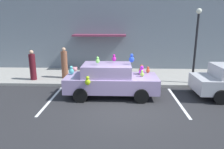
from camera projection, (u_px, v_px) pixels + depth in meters
name	position (u px, v px, depth m)	size (l,w,h in m)	color
ground_plane	(126.00, 110.00, 8.47)	(60.00, 60.00, 0.00)	#262628
sidewalk	(124.00, 76.00, 13.29)	(24.00, 4.00, 0.15)	gray
storefront_building	(124.00, 25.00, 14.60)	(24.00, 1.25, 6.40)	slate
parking_stripe_front	(178.00, 101.00, 9.35)	(0.12, 3.60, 0.01)	silver
parking_stripe_rear	(51.00, 100.00, 9.56)	(0.12, 3.60, 0.01)	silver
plush_covered_car	(110.00, 80.00, 9.88)	(4.30, 2.05, 2.05)	#A089B6
teddy_bear_on_sidewalk	(75.00, 74.00, 12.22)	(0.41, 0.34, 0.77)	pink
street_lamp_post	(196.00, 39.00, 11.08)	(0.28, 0.28, 3.98)	black
pedestrian_near_shopfront	(33.00, 66.00, 12.11)	(0.36, 0.36, 1.74)	#4D121B
pedestrian_walking_past	(64.00, 64.00, 12.50)	(0.37, 0.37, 1.84)	brown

